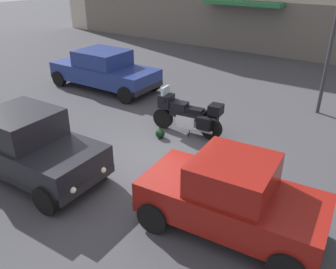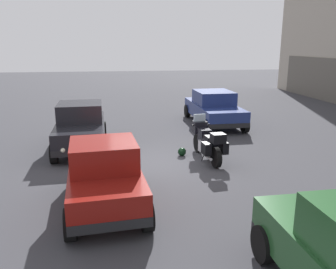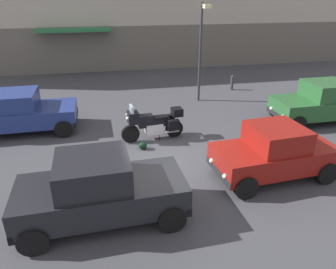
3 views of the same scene
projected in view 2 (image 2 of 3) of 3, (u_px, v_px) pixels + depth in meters
The scene contains 6 objects.
ground_plane at pixel (151, 163), 10.87m from camera, with size 80.00×80.00×0.00m, color #38383D.
motorcycle at pixel (207, 141), 11.03m from camera, with size 2.26×0.84×1.36m.
helmet at pixel (182, 152), 11.53m from camera, with size 0.28×0.28×0.28m, color black.
car_sedan_far at pixel (214, 108), 16.03m from camera, with size 4.60×1.97×1.56m.
car_compact_side at pixel (105, 175), 7.74m from camera, with size 3.57×1.96×1.56m.
car_wagon_end at pixel (81, 127), 12.20m from camera, with size 3.93×1.92×1.64m.
Camera 2 is at (10.26, -1.02, 3.62)m, focal length 36.69 mm.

